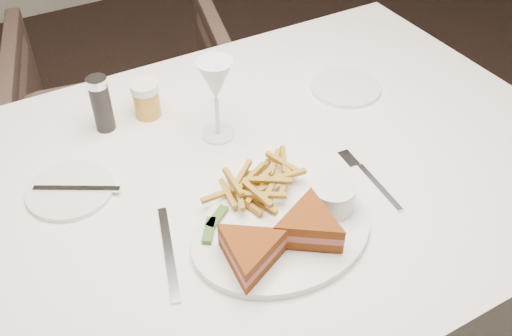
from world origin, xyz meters
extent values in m
plane|color=black|center=(0.00, 0.00, 0.00)|extent=(5.00, 5.00, 0.00)
cube|color=white|center=(-0.30, 0.03, 0.38)|extent=(1.37, 0.92, 0.75)
imported|color=#433229|center=(-0.28, 0.87, 0.35)|extent=(0.82, 0.79, 0.70)
ellipsoid|color=white|center=(-0.32, -0.14, 0.76)|extent=(0.32, 0.25, 0.01)
cube|color=silver|center=(-0.50, -0.08, 0.75)|extent=(0.07, 0.20, 0.00)
cylinder|color=white|center=(-0.60, 0.14, 0.76)|extent=(0.16, 0.16, 0.01)
cylinder|color=white|center=(0.04, 0.17, 0.76)|extent=(0.16, 0.16, 0.01)
cylinder|color=black|center=(-0.48, 0.30, 0.81)|extent=(0.04, 0.04, 0.12)
cylinder|color=#BA852C|center=(-0.39, 0.30, 0.79)|extent=(0.06, 0.06, 0.08)
cube|color=#3B6122|center=(-0.40, -0.07, 0.77)|extent=(0.05, 0.04, 0.01)
cube|color=#3B6122|center=(-0.43, -0.09, 0.77)|extent=(0.04, 0.05, 0.01)
cylinder|color=white|center=(-0.21, -0.14, 0.79)|extent=(0.08, 0.08, 0.05)
camera|label=1|loc=(-0.67, -0.69, 1.48)|focal=40.00mm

